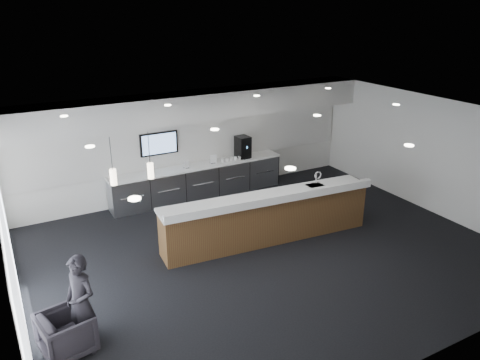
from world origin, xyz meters
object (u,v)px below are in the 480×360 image
armchair (67,333)px  lounge_guest (81,302)px  service_counter (268,217)px  coffee_machine (243,147)px

armchair → lounge_guest: lounge_guest is taller
service_counter → lounge_guest: 4.75m
coffee_machine → lounge_guest: 7.34m
service_counter → armchair: service_counter is taller
service_counter → coffee_machine: coffee_machine is taller
coffee_machine → lounge_guest: (-5.56, -4.77, -0.46)m
coffee_machine → armchair: coffee_machine is taller
service_counter → lounge_guest: size_ratio=3.18×
armchair → lounge_guest: bearing=-89.9°
coffee_machine → lounge_guest: bearing=-142.8°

